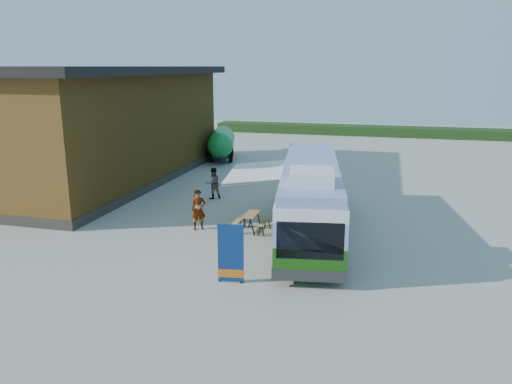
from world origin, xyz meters
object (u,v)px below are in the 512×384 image
(person_b, at_px, (213,183))
(slurry_tanker, at_px, (222,142))
(bus, at_px, (310,196))
(person_a, at_px, (198,210))
(picnic_table, at_px, (251,218))
(banner, at_px, (231,259))

(person_b, bearing_deg, slurry_tanker, -113.16)
(bus, xyz_separation_m, person_b, (-6.40, 4.78, -0.88))
(bus, bearing_deg, person_a, 179.42)
(picnic_table, bearing_deg, bus, 9.43)
(bus, distance_m, person_b, 8.04)
(person_a, xyz_separation_m, person_b, (-1.24, 5.52, -0.04))
(bus, distance_m, picnic_table, 2.94)
(picnic_table, distance_m, person_a, 2.53)
(bus, height_order, picnic_table, bus)
(person_b, bearing_deg, person_a, 63.13)
(person_b, relative_size, slurry_tanker, 0.28)
(person_b, bearing_deg, picnic_table, 86.28)
(bus, height_order, slurry_tanker, bus)
(bus, bearing_deg, picnic_table, 179.56)
(person_b, xyz_separation_m, slurry_tanker, (-3.58, 12.20, 0.53))
(bus, height_order, person_a, bus)
(person_b, height_order, slurry_tanker, slurry_tanker)
(banner, xyz_separation_m, person_b, (-4.54, 10.86, 0.03))
(bus, bearing_deg, banner, -115.79)
(banner, relative_size, person_a, 1.14)
(banner, height_order, person_a, banner)
(picnic_table, distance_m, slurry_tanker, 18.86)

